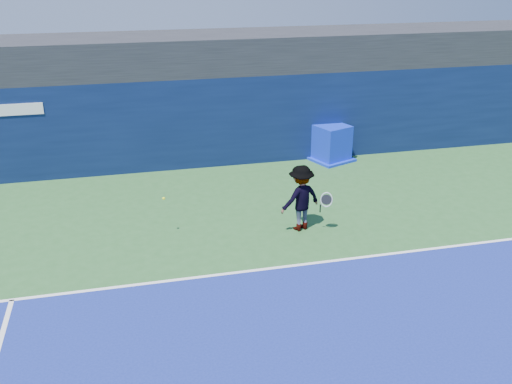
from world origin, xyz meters
TOP-DOWN VIEW (x-y plane):
  - ground at (0.00, 0.00)m, footprint 80.00×80.00m
  - baseline at (0.00, 3.00)m, footprint 24.00×0.10m
  - stadium_band at (0.00, 11.50)m, footprint 36.00×3.00m
  - back_wall_assembly at (-0.00, 10.50)m, footprint 36.00×1.03m
  - equipment_cart at (4.54, 9.77)m, footprint 1.69×1.69m
  - tennis_player at (1.87, 4.83)m, footprint 1.39×0.98m
  - tennis_ball at (-1.59, 5.27)m, footprint 0.07×0.07m

SIDE VIEW (x-z plane):
  - ground at x=0.00m, z-range 0.00..0.00m
  - baseline at x=0.00m, z-range 0.01..0.01m
  - equipment_cart at x=4.54m, z-range -0.05..1.19m
  - tennis_player at x=1.87m, z-range 0.00..1.76m
  - tennis_ball at x=-1.59m, z-range 0.99..1.06m
  - back_wall_assembly at x=0.00m, z-range 0.00..3.00m
  - stadium_band at x=0.00m, z-range 3.00..4.20m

